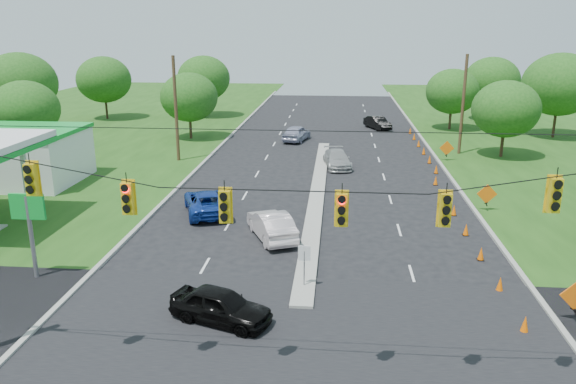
# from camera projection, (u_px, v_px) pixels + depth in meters

# --- Properties ---
(ground) EXTENTS (160.00, 160.00, 0.00)m
(ground) POSITION_uv_depth(u_px,v_px,m) (293.00, 366.00, 19.38)
(ground) COLOR black
(ground) RESTS_ON ground
(cross_street) EXTENTS (160.00, 14.00, 0.02)m
(cross_street) POSITION_uv_depth(u_px,v_px,m) (293.00, 366.00, 19.38)
(cross_street) COLOR black
(cross_street) RESTS_ON ground
(curb_left) EXTENTS (0.25, 110.00, 0.16)m
(curb_left) POSITION_uv_depth(u_px,v_px,m) (206.00, 161.00, 48.92)
(curb_left) COLOR gray
(curb_left) RESTS_ON ground
(curb_right) EXTENTS (0.25, 110.00, 0.16)m
(curb_right) POSITION_uv_depth(u_px,v_px,m) (442.00, 166.00, 47.18)
(curb_right) COLOR gray
(curb_right) RESTS_ON ground
(median) EXTENTS (1.00, 34.00, 0.18)m
(median) POSITION_uv_depth(u_px,v_px,m) (317.00, 194.00, 39.45)
(median) COLOR gray
(median) RESTS_ON ground
(median_sign) EXTENTS (0.55, 0.06, 2.05)m
(median_sign) POSITION_uv_depth(u_px,v_px,m) (304.00, 258.00, 24.70)
(median_sign) COLOR gray
(median_sign) RESTS_ON ground
(signal_span) EXTENTS (25.60, 0.32, 9.00)m
(signal_span) POSITION_uv_depth(u_px,v_px,m) (289.00, 242.00, 17.03)
(signal_span) COLOR #422D1C
(signal_span) RESTS_ON ground
(utility_pole_far_left) EXTENTS (0.28, 0.28, 9.00)m
(utility_pole_far_left) POSITION_uv_depth(u_px,v_px,m) (176.00, 109.00, 47.85)
(utility_pole_far_left) COLOR #422D1C
(utility_pole_far_left) RESTS_ON ground
(utility_pole_far_right) EXTENTS (0.28, 0.28, 9.00)m
(utility_pole_far_right) POSITION_uv_depth(u_px,v_px,m) (463.00, 105.00, 50.48)
(utility_pole_far_right) COLOR #422D1C
(utility_pole_far_right) RESTS_ON ground
(cone_0) EXTENTS (0.32, 0.32, 0.70)m
(cone_0) POSITION_uv_depth(u_px,v_px,m) (525.00, 324.00, 21.41)
(cone_0) COLOR #FF6303
(cone_0) RESTS_ON ground
(cone_1) EXTENTS (0.32, 0.32, 0.70)m
(cone_1) POSITION_uv_depth(u_px,v_px,m) (500.00, 284.00, 24.75)
(cone_1) COLOR #FF6303
(cone_1) RESTS_ON ground
(cone_2) EXTENTS (0.32, 0.32, 0.70)m
(cone_2) POSITION_uv_depth(u_px,v_px,m) (481.00, 253.00, 28.09)
(cone_2) COLOR #FF6303
(cone_2) RESTS_ON ground
(cone_3) EXTENTS (0.32, 0.32, 0.70)m
(cone_3) POSITION_uv_depth(u_px,v_px,m) (466.00, 229.00, 31.44)
(cone_3) COLOR #FF6303
(cone_3) RESTS_ON ground
(cone_4) EXTENTS (0.32, 0.32, 0.70)m
(cone_4) POSITION_uv_depth(u_px,v_px,m) (454.00, 210.00, 34.78)
(cone_4) COLOR #FF6303
(cone_4) RESTS_ON ground
(cone_5) EXTENTS (0.32, 0.32, 0.70)m
(cone_5) POSITION_uv_depth(u_px,v_px,m) (444.00, 194.00, 38.13)
(cone_5) COLOR #FF6303
(cone_5) RESTS_ON ground
(cone_6) EXTENTS (0.32, 0.32, 0.70)m
(cone_6) POSITION_uv_depth(u_px,v_px,m) (436.00, 181.00, 41.47)
(cone_6) COLOR #FF6303
(cone_6) RESTS_ON ground
(cone_7) EXTENTS (0.32, 0.32, 0.70)m
(cone_7) POSITION_uv_depth(u_px,v_px,m) (436.00, 169.00, 44.76)
(cone_7) COLOR #FF6303
(cone_7) RESTS_ON ground
(cone_8) EXTENTS (0.32, 0.32, 0.70)m
(cone_8) POSITION_uv_depth(u_px,v_px,m) (430.00, 159.00, 48.11)
(cone_8) COLOR #FF6303
(cone_8) RESTS_ON ground
(cone_9) EXTENTS (0.32, 0.32, 0.70)m
(cone_9) POSITION_uv_depth(u_px,v_px,m) (424.00, 151.00, 51.45)
(cone_9) COLOR #FF6303
(cone_9) RESTS_ON ground
(cone_10) EXTENTS (0.32, 0.32, 0.70)m
(cone_10) POSITION_uv_depth(u_px,v_px,m) (419.00, 143.00, 54.80)
(cone_10) COLOR #FF6303
(cone_10) RESTS_ON ground
(cone_11) EXTENTS (0.32, 0.32, 0.70)m
(cone_11) POSITION_uv_depth(u_px,v_px,m) (414.00, 137.00, 58.14)
(cone_11) COLOR #FF6303
(cone_11) RESTS_ON ground
(cone_12) EXTENTS (0.32, 0.32, 0.70)m
(cone_12) POSITION_uv_depth(u_px,v_px,m) (410.00, 131.00, 61.48)
(cone_12) COLOR #FF6303
(cone_12) RESTS_ON ground
(work_sign_0) EXTENTS (1.27, 0.58, 1.37)m
(work_sign_0) POSITION_uv_depth(u_px,v_px,m) (576.00, 297.00, 21.97)
(work_sign_0) COLOR black
(work_sign_0) RESTS_ON ground
(work_sign_1) EXTENTS (1.27, 0.58, 1.37)m
(work_sign_1) POSITION_uv_depth(u_px,v_px,m) (487.00, 195.00, 35.34)
(work_sign_1) COLOR black
(work_sign_1) RESTS_ON ground
(work_sign_2) EXTENTS (1.27, 0.58, 1.37)m
(work_sign_2) POSITION_uv_depth(u_px,v_px,m) (447.00, 149.00, 48.72)
(work_sign_2) COLOR black
(work_sign_2) RESTS_ON ground
(tree_2) EXTENTS (5.88, 5.88, 6.86)m
(tree_2) POSITION_uv_depth(u_px,v_px,m) (25.00, 109.00, 49.06)
(tree_2) COLOR black
(tree_2) RESTS_ON ground
(tree_3) EXTENTS (7.56, 7.56, 8.82)m
(tree_3) POSITION_uv_depth(u_px,v_px,m) (20.00, 83.00, 58.78)
(tree_3) COLOR black
(tree_3) RESTS_ON ground
(tree_4) EXTENTS (6.72, 6.72, 7.84)m
(tree_4) POSITION_uv_depth(u_px,v_px,m) (104.00, 80.00, 70.08)
(tree_4) COLOR black
(tree_4) RESTS_ON ground
(tree_5) EXTENTS (5.88, 5.88, 6.86)m
(tree_5) POSITION_uv_depth(u_px,v_px,m) (189.00, 97.00, 57.58)
(tree_5) COLOR black
(tree_5) RESTS_ON ground
(tree_6) EXTENTS (6.72, 6.72, 7.84)m
(tree_6) POSITION_uv_depth(u_px,v_px,m) (204.00, 78.00, 71.91)
(tree_6) COLOR black
(tree_6) RESTS_ON ground
(tree_9) EXTENTS (5.88, 5.88, 6.86)m
(tree_9) POSITION_uv_depth(u_px,v_px,m) (506.00, 109.00, 49.27)
(tree_9) COLOR black
(tree_9) RESTS_ON ground
(tree_10) EXTENTS (7.56, 7.56, 8.82)m
(tree_10) POSITION_uv_depth(u_px,v_px,m) (560.00, 84.00, 57.78)
(tree_10) COLOR black
(tree_10) RESTS_ON ground
(tree_11) EXTENTS (6.72, 6.72, 7.84)m
(tree_11) POSITION_uv_depth(u_px,v_px,m) (492.00, 81.00, 68.81)
(tree_11) COLOR black
(tree_11) RESTS_ON ground
(tree_12) EXTENTS (5.88, 5.88, 6.86)m
(tree_12) POSITION_uv_depth(u_px,v_px,m) (452.00, 91.00, 62.81)
(tree_12) COLOR black
(tree_12) RESTS_ON ground
(black_sedan) EXTENTS (4.46, 2.97, 1.41)m
(black_sedan) POSITION_uv_depth(u_px,v_px,m) (221.00, 306.00, 22.07)
(black_sedan) COLOR black
(black_sedan) RESTS_ON ground
(white_sedan) EXTENTS (3.41, 5.00, 1.56)m
(white_sedan) POSITION_uv_depth(u_px,v_px,m) (271.00, 225.00, 30.91)
(white_sedan) COLOR silver
(white_sedan) RESTS_ON ground
(blue_pickup) EXTENTS (4.08, 5.83, 1.48)m
(blue_pickup) POSITION_uv_depth(u_px,v_px,m) (206.00, 202.00, 35.10)
(blue_pickup) COLOR navy
(blue_pickup) RESTS_ON ground
(silver_car_far) EXTENTS (2.66, 5.05, 1.39)m
(silver_car_far) POSITION_uv_depth(u_px,v_px,m) (337.00, 159.00, 46.69)
(silver_car_far) COLOR #979797
(silver_car_far) RESTS_ON ground
(silver_car_oncoming) EXTENTS (3.01, 5.09, 1.63)m
(silver_car_oncoming) POSITION_uv_depth(u_px,v_px,m) (297.00, 133.00, 57.51)
(silver_car_oncoming) COLOR #9496B0
(silver_car_oncoming) RESTS_ON ground
(dark_car_receding) EXTENTS (3.19, 4.63, 1.44)m
(dark_car_receding) POSITION_uv_depth(u_px,v_px,m) (378.00, 123.00, 64.31)
(dark_car_receding) COLOR black
(dark_car_receding) RESTS_ON ground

